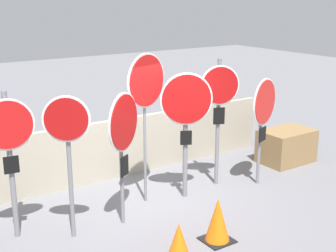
{
  "coord_description": "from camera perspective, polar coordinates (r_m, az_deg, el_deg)",
  "views": [
    {
      "loc": [
        -4.06,
        -6.57,
        3.66
      ],
      "look_at": [
        0.36,
        0.0,
        1.42
      ],
      "focal_mm": 50.0,
      "sensor_mm": 36.0,
      "label": 1
    }
  ],
  "objects": [
    {
      "name": "ground_plane",
      "position": [
        8.54,
        -2.01,
        -9.6
      ],
      "size": [
        40.0,
        40.0,
        0.0
      ],
      "primitive_type": "plane",
      "color": "slate"
    },
    {
      "name": "fence_back",
      "position": [
        9.58,
        -6.98,
        -2.89
      ],
      "size": [
        7.78,
        0.12,
        1.23
      ],
      "color": "#A89E89",
      "rests_on": "ground"
    },
    {
      "name": "stop_sign_0",
      "position": [
        7.27,
        -18.82,
        -1.8
      ],
      "size": [
        0.78,
        0.18,
        2.32
      ],
      "rotation": [
        0.0,
        0.0,
        -0.12
      ],
      "color": "slate",
      "rests_on": "ground"
    },
    {
      "name": "stop_sign_1",
      "position": [
        7.01,
        -12.15,
        -1.26
      ],
      "size": [
        0.63,
        0.35,
        2.27
      ],
      "rotation": [
        0.0,
        0.0,
        -0.49
      ],
      "color": "slate",
      "rests_on": "ground"
    },
    {
      "name": "stop_sign_2",
      "position": [
        7.36,
        -5.44,
        -0.6
      ],
      "size": [
        0.79,
        0.55,
        2.21
      ],
      "rotation": [
        0.0,
        0.0,
        0.6
      ],
      "color": "slate",
      "rests_on": "ground"
    },
    {
      "name": "stop_sign_3",
      "position": [
        8.04,
        -2.66,
        4.63
      ],
      "size": [
        0.9,
        0.33,
        2.71
      ],
      "rotation": [
        0.0,
        0.0,
        0.32
      ],
      "color": "slate",
      "rests_on": "ground"
    },
    {
      "name": "stop_sign_4",
      "position": [
        8.31,
        2.23,
        1.71
      ],
      "size": [
        0.86,
        0.43,
        2.35
      ],
      "rotation": [
        0.0,
        0.0,
        -0.44
      ],
      "color": "slate",
      "rests_on": "ground"
    },
    {
      "name": "stop_sign_5",
      "position": [
        8.93,
        6.26,
        3.16
      ],
      "size": [
        0.71,
        0.32,
        2.5
      ],
      "rotation": [
        0.0,
        0.0,
        -0.39
      ],
      "color": "slate",
      "rests_on": "ground"
    },
    {
      "name": "stop_sign_6",
      "position": [
        9.14,
        11.6,
        2.02
      ],
      "size": [
        0.86,
        0.34,
        2.14
      ],
      "rotation": [
        0.0,
        0.0,
        0.35
      ],
      "color": "slate",
      "rests_on": "ground"
    },
    {
      "name": "traffic_cone_0",
      "position": [
        6.74,
        1.32,
        -14.1
      ],
      "size": [
        0.44,
        0.44,
        0.61
      ],
      "color": "black",
      "rests_on": "ground"
    },
    {
      "name": "traffic_cone_1",
      "position": [
        7.29,
        6.07,
        -11.32
      ],
      "size": [
        0.45,
        0.45,
        0.71
      ],
      "color": "black",
      "rests_on": "ground"
    },
    {
      "name": "storage_crate",
      "position": [
        10.84,
        14.23,
        -2.38
      ],
      "size": [
        1.18,
        0.8,
        0.74
      ],
      "color": "olive",
      "rests_on": "ground"
    }
  ]
}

